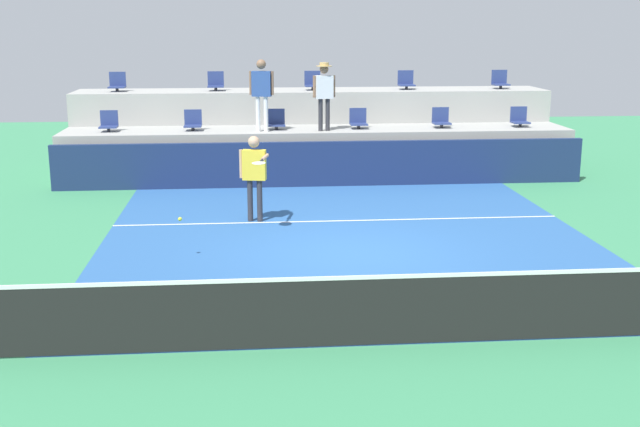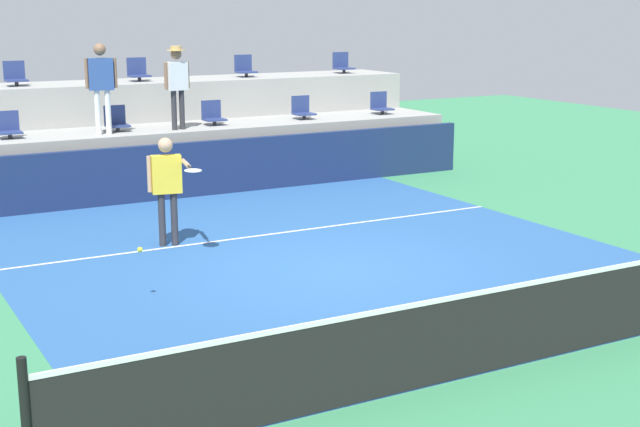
% 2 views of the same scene
% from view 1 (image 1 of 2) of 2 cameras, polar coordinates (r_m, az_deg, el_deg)
% --- Properties ---
extents(ground_plane, '(40.00, 40.00, 0.00)m').
position_cam_1_polar(ground_plane, '(13.82, 2.49, -2.95)').
color(ground_plane, '#388456').
extents(court_inner_paint, '(9.00, 10.00, 0.01)m').
position_cam_1_polar(court_inner_paint, '(14.77, 1.98, -1.85)').
color(court_inner_paint, '#285693').
rests_on(court_inner_paint, ground_plane).
extents(court_service_line, '(9.00, 0.06, 0.00)m').
position_cam_1_polar(court_service_line, '(16.11, 1.37, -0.53)').
color(court_service_line, white).
rests_on(court_service_line, ground_plane).
extents(tennis_net, '(10.48, 0.08, 1.07)m').
position_cam_1_polar(tennis_net, '(9.91, 5.56, -6.68)').
color(tennis_net, black).
rests_on(tennis_net, ground_plane).
extents(sponsor_backboard, '(13.00, 0.16, 1.10)m').
position_cam_1_polar(sponsor_backboard, '(19.51, 0.19, 3.57)').
color(sponsor_backboard, navy).
rests_on(sponsor_backboard, ground_plane).
extents(seating_tier_lower, '(13.00, 1.80, 1.25)m').
position_cam_1_polar(seating_tier_lower, '(20.77, -0.14, 4.38)').
color(seating_tier_lower, '#9E9E99').
rests_on(seating_tier_lower, ground_plane).
extents(seating_tier_upper, '(13.00, 1.80, 2.10)m').
position_cam_1_polar(seating_tier_upper, '(22.49, -0.54, 6.17)').
color(seating_tier_upper, '#9E9E99').
rests_on(seating_tier_upper, ground_plane).
extents(stadium_chair_lower_far_left, '(0.44, 0.40, 0.52)m').
position_cam_1_polar(stadium_chair_lower_far_left, '(20.81, -14.87, 6.29)').
color(stadium_chair_lower_far_left, '#2D2D33').
rests_on(stadium_chair_lower_far_left, seating_tier_lower).
extents(stadium_chair_lower_left, '(0.44, 0.40, 0.52)m').
position_cam_1_polar(stadium_chair_lower_left, '(20.56, -9.08, 6.49)').
color(stadium_chair_lower_left, '#2D2D33').
rests_on(stadium_chair_lower_left, seating_tier_lower).
extents(stadium_chair_lower_mid_left, '(0.44, 0.40, 0.52)m').
position_cam_1_polar(stadium_chair_lower_mid_left, '(20.53, -3.14, 6.62)').
color(stadium_chair_lower_mid_left, '#2D2D33').
rests_on(stadium_chair_lower_mid_left, seating_tier_lower).
extents(stadium_chair_lower_mid_right, '(0.44, 0.40, 0.52)m').
position_cam_1_polar(stadium_chair_lower_mid_right, '(20.71, 2.76, 6.69)').
color(stadium_chair_lower_mid_right, '#2D2D33').
rests_on(stadium_chair_lower_mid_right, seating_tier_lower).
extents(stadium_chair_lower_right, '(0.44, 0.40, 0.52)m').
position_cam_1_polar(stadium_chair_lower_right, '(21.11, 8.65, 6.68)').
color(stadium_chair_lower_right, '#2D2D33').
rests_on(stadium_chair_lower_right, seating_tier_lower).
extents(stadium_chair_lower_far_right, '(0.44, 0.40, 0.52)m').
position_cam_1_polar(stadium_chair_lower_far_right, '(21.70, 14.08, 6.61)').
color(stadium_chair_lower_far_right, '#2D2D33').
rests_on(stadium_chair_lower_far_right, seating_tier_lower).
extents(stadium_chair_upper_far_left, '(0.44, 0.40, 0.52)m').
position_cam_1_polar(stadium_chair_upper_far_left, '(22.51, -14.30, 9.01)').
color(stadium_chair_upper_far_left, '#2D2D33').
rests_on(stadium_chair_upper_far_left, seating_tier_upper).
extents(stadium_chair_upper_left, '(0.44, 0.40, 0.52)m').
position_cam_1_polar(stadium_chair_upper_left, '(22.24, -7.47, 9.26)').
color(stadium_chair_upper_left, '#2D2D33').
rests_on(stadium_chair_upper_left, seating_tier_upper).
extents(stadium_chair_upper_center, '(0.44, 0.40, 0.52)m').
position_cam_1_polar(stadium_chair_upper_center, '(22.30, -0.52, 9.38)').
color(stadium_chair_upper_center, '#2D2D33').
rests_on(stadium_chair_upper_center, seating_tier_upper).
extents(stadium_chair_upper_right, '(0.44, 0.40, 0.52)m').
position_cam_1_polar(stadium_chair_upper_right, '(22.66, 6.18, 9.37)').
color(stadium_chair_upper_right, '#2D2D33').
rests_on(stadium_chair_upper_right, seating_tier_upper).
extents(stadium_chair_upper_far_right, '(0.44, 0.40, 0.52)m').
position_cam_1_polar(stadium_chair_upper_far_right, '(23.33, 12.75, 9.23)').
color(stadium_chair_upper_far_right, '#2D2D33').
rests_on(stadium_chair_upper_far_right, seating_tier_upper).
extents(tennis_player, '(0.60, 1.27, 1.73)m').
position_cam_1_polar(tennis_player, '(15.90, -4.72, 3.15)').
color(tennis_player, '#2D2D33').
rests_on(tennis_player, ground_plane).
extents(spectator_in_grey, '(0.62, 0.28, 1.79)m').
position_cam_1_polar(spectator_in_grey, '(20.05, -4.20, 8.95)').
color(spectator_in_grey, white).
rests_on(spectator_in_grey, seating_tier_lower).
extents(spectator_with_hat, '(0.58, 0.46, 1.70)m').
position_cam_1_polar(spectator_with_hat, '(20.14, 0.30, 8.87)').
color(spectator_with_hat, '#2D2D33').
rests_on(spectator_with_hat, seating_tier_lower).
extents(tennis_ball, '(0.07, 0.07, 0.07)m').
position_cam_1_polar(tennis_ball, '(13.58, -9.98, -0.39)').
color(tennis_ball, '#CCE033').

